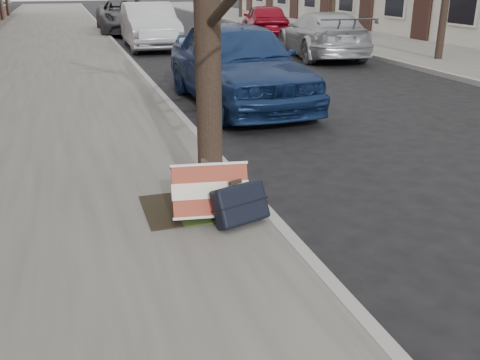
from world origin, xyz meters
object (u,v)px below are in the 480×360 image
object	(u,v)px
suitcase_red	(210,191)
car_near_front	(238,63)
suitcase_navy	(240,203)
car_near_mid	(149,26)

from	to	relation	value
suitcase_red	car_near_front	distance (m)	5.50
suitcase_red	car_near_front	size ratio (longest dim) A/B	0.15
suitcase_navy	car_near_front	distance (m)	5.64
suitcase_navy	car_near_front	size ratio (longest dim) A/B	0.11
suitcase_navy	suitcase_red	bearing A→B (deg)	119.17
suitcase_navy	car_near_mid	size ratio (longest dim) A/B	0.11
car_near_front	suitcase_red	bearing A→B (deg)	-111.77
suitcase_red	suitcase_navy	world-z (taller)	suitcase_red
suitcase_navy	car_near_mid	bearing A→B (deg)	66.56
car_near_front	suitcase_navy	bearing A→B (deg)	-108.77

